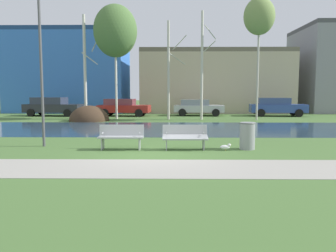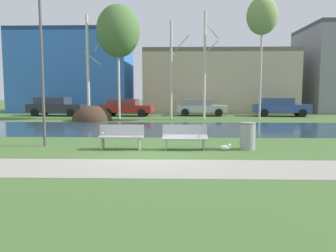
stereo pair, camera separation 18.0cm
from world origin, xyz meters
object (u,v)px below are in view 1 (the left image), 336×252
at_px(parked_van_nearest_dark, 53,106).
at_px(streetlamp, 40,40).
at_px(parked_hatch_third_silver, 198,107).
at_px(parked_wagon_fourth_blue, 277,107).
at_px(trash_bin, 247,135).
at_px(bench_right, 185,136).
at_px(seagull, 225,147).
at_px(parked_sedan_second_red, 123,107).
at_px(bench_left, 121,136).

bearing_deg(parked_van_nearest_dark, streetlamp, -71.44).
xyz_separation_m(streetlamp, parked_hatch_third_silver, (7.03, 16.40, -3.19)).
height_order(parked_van_nearest_dark, parked_wagon_fourth_blue, parked_van_nearest_dark).
distance_m(trash_bin, parked_hatch_third_silver, 16.95).
bearing_deg(parked_van_nearest_dark, parked_hatch_third_silver, 2.29).
bearing_deg(bench_right, seagull, -8.76).
height_order(seagull, parked_wagon_fourth_blue, parked_wagon_fourth_blue).
bearing_deg(parked_hatch_third_silver, parked_sedan_second_red, -175.28).
height_order(bench_right, parked_sedan_second_red, parked_sedan_second_red).
height_order(bench_right, parked_hatch_third_silver, parked_hatch_third_silver).
relative_size(trash_bin, parked_hatch_third_silver, 0.22).
xyz_separation_m(trash_bin, parked_van_nearest_dark, (-12.86, 16.45, 0.32)).
bearing_deg(streetlamp, bench_left, -11.93).
bearing_deg(trash_bin, parked_wagon_fourth_blue, 69.79).
bearing_deg(streetlamp, bench_right, -6.87).
distance_m(seagull, streetlamp, 7.75).
bearing_deg(trash_bin, parked_sedan_second_red, 112.70).
bearing_deg(bench_left, parked_sedan_second_red, 98.17).
bearing_deg(parked_van_nearest_dark, trash_bin, -51.98).
bearing_deg(parked_wagon_fourth_blue, trash_bin, -110.21).
relative_size(parked_sedan_second_red, parked_hatch_third_silver, 1.03).
xyz_separation_m(seagull, parked_sedan_second_red, (-6.05, 16.73, 0.64)).
bearing_deg(parked_wagon_fourth_blue, parked_sedan_second_red, -179.54).
bearing_deg(trash_bin, parked_van_nearest_dark, 128.02).
height_order(trash_bin, parked_van_nearest_dark, parked_van_nearest_dark).
distance_m(parked_hatch_third_silver, parked_wagon_fourth_blue, 6.59).
relative_size(parked_van_nearest_dark, parked_sedan_second_red, 1.10).
relative_size(trash_bin, streetlamp, 0.16).
distance_m(seagull, parked_van_nearest_dark, 20.64).
distance_m(bench_right, parked_van_nearest_dark, 19.67).
bearing_deg(seagull, parked_van_nearest_dark, 125.69).
bearing_deg(parked_wagon_fourth_blue, bench_left, -122.50).
bearing_deg(bench_right, parked_van_nearest_dark, 122.73).
relative_size(bench_left, parked_wagon_fourth_blue, 0.34).
relative_size(bench_right, parked_hatch_third_silver, 0.37).
height_order(trash_bin, seagull, trash_bin).
bearing_deg(streetlamp, parked_wagon_fourth_blue, 49.58).
bearing_deg(parked_sedan_second_red, bench_right, -74.30).
xyz_separation_m(parked_hatch_third_silver, parked_wagon_fourth_blue, (6.57, -0.42, 0.07)).
relative_size(parked_sedan_second_red, parked_wagon_fourth_blue, 0.95).
relative_size(bench_left, streetlamp, 0.27).
bearing_deg(parked_hatch_third_silver, bench_right, -95.83).
xyz_separation_m(parked_van_nearest_dark, parked_sedan_second_red, (5.99, -0.03, -0.06)).
bearing_deg(parked_van_nearest_dark, parked_sedan_second_red, -0.30).
xyz_separation_m(seagull, parked_wagon_fourth_blue, (6.90, 16.83, 0.67)).
bearing_deg(parked_hatch_third_silver, seagull, -91.10).
height_order(streetlamp, parked_wagon_fourth_blue, streetlamp).
xyz_separation_m(bench_left, parked_hatch_third_silver, (4.01, 17.04, 0.27)).
bearing_deg(bench_left, parked_van_nearest_dark, 116.81).
bearing_deg(parked_sedan_second_red, parked_wagon_fourth_blue, 0.46).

